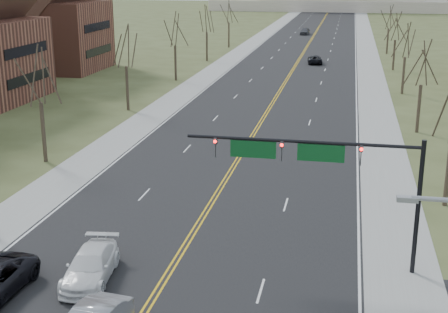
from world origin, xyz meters
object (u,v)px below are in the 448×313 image
at_px(car_far_nb, 315,59).
at_px(car_far_sb, 305,31).
at_px(signal_mast, 319,162).
at_px(car_sb_inner_second, 90,266).

distance_m(car_far_nb, car_far_sb, 48.83).
xyz_separation_m(signal_mast, car_sb_inner_second, (-11.11, -4.05, -4.98)).
relative_size(signal_mast, car_far_nb, 2.46).
bearing_deg(car_far_sb, signal_mast, -82.01).
bearing_deg(car_far_nb, car_sb_inner_second, 79.34).
relative_size(signal_mast, car_sb_inner_second, 2.28).
relative_size(car_sb_inner_second, car_far_sb, 1.09).
height_order(car_sb_inner_second, car_far_sb, car_far_sb).
bearing_deg(signal_mast, car_far_nb, 93.40).
relative_size(signal_mast, car_far_sb, 2.48).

